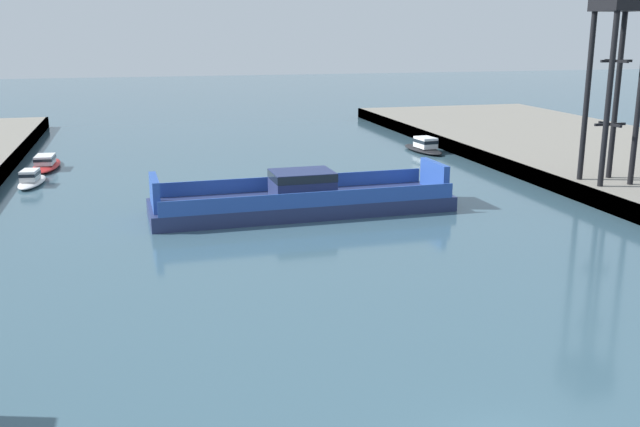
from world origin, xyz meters
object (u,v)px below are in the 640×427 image
Objects in this scene: chain_ferry at (302,199)px; moored_boat_far_left at (31,179)px; moored_boat_mid_left at (46,163)px; moored_boat_near_right at (424,146)px; crane_tower at (620,22)px.

moored_boat_far_left is at bearing 143.99° from chain_ferry.
moored_boat_mid_left is (-20.70, 23.31, -0.47)m from chain_ferry.
chain_ferry reaches higher than moored_boat_near_right.
crane_tower reaches higher than moored_boat_near_right.
chain_ferry reaches higher than moored_boat_far_left.
crane_tower is (45.91, -17.25, 13.43)m from moored_boat_far_left.
chain_ferry is 1.45× the size of crane_tower.
moored_boat_near_right is 0.49× the size of crane_tower.
chain_ferry is 2.78× the size of moored_boat_mid_left.
moored_boat_mid_left is at bearing 151.00° from crane_tower.
crane_tower reaches higher than moored_boat_mid_left.
moored_boat_mid_left is (-40.16, 0.16, -0.12)m from moored_boat_near_right.
moored_boat_near_right is 40.16m from moored_boat_mid_left.
chain_ferry is at bearing -36.01° from moored_boat_far_left.
moored_boat_near_right is 1.22× the size of moored_boat_far_left.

